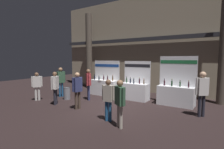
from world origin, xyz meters
The scene contains 14 objects.
ground_plane centered at (0.00, 0.00, 0.00)m, with size 29.32×29.32×0.00m, color black.
hall_colonnade centered at (0.00, 4.36, 3.31)m, with size 14.66×1.35×6.69m.
exhibitor_booth_0 centered at (-1.90, 1.94, 0.58)m, with size 1.93×0.69×2.22m.
exhibitor_booth_1 centered at (0.32, 1.86, 0.57)m, with size 1.62×0.66×2.22m.
exhibitor_booth_2 centered at (2.56, 1.91, 0.61)m, with size 1.82×0.66×2.49m.
trash_bin centered at (-3.01, -0.21, 0.36)m, with size 0.39×0.39×0.72m.
visitor_0 centered at (1.61, -2.02, 0.98)m, with size 0.50×0.40×1.65m.
visitor_1 centered at (0.94, -1.73, 0.93)m, with size 0.52×0.26×1.59m.
visitor_2 centered at (-2.63, -1.32, 1.03)m, with size 0.44×0.53×1.70m.
visitor_3 centered at (-1.85, 0.35, 1.06)m, with size 0.43×0.41×1.77m.
visitor_4 centered at (-3.85, 0.06, 1.10)m, with size 0.38×0.53×1.81m.
visitor_5 centered at (-1.12, -1.26, 1.04)m, with size 0.30×0.55×1.73m.
visitor_6 centered at (3.83, 0.73, 1.12)m, with size 0.46×0.43×1.85m.
visitor_7 centered at (-4.21, -1.31, 0.94)m, with size 0.41×0.50×1.59m.
Camera 1 is at (4.46, -6.86, 2.37)m, focal length 27.12 mm.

